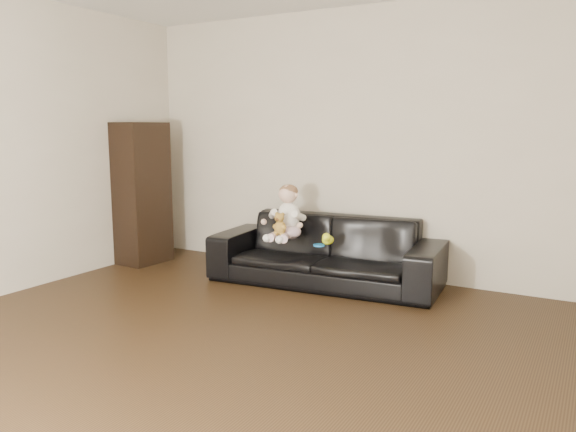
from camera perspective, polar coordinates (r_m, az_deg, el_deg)
The scene contains 10 objects.
floor at distance 3.46m, azimuth -9.89°, elevation -16.09°, with size 5.50×5.50×0.00m, color #312011.
wall_back at distance 5.54m, azimuth 8.15°, elevation 7.28°, with size 5.00×5.00×0.00m, color beige.
sofa at distance 5.29m, azimuth 3.84°, elevation -3.55°, with size 2.13×0.83×0.62m, color black.
cabinet at distance 6.23m, azimuth -14.60°, elevation 2.23°, with size 0.38×0.52×1.51m, color black.
shelf_item at distance 6.18m, azimuth -14.59°, elevation 5.35°, with size 0.18×0.25×0.28m, color silver.
baby at distance 5.28m, azimuth -0.08°, elevation 0.07°, with size 0.40×0.47×0.52m.
teddy_bear at distance 5.15m, azimuth -0.84°, elevation -0.84°, with size 0.12×0.12×0.21m.
toy_green at distance 5.07m, azimuth 4.07°, elevation -2.44°, with size 0.11×0.13×0.09m, color yellow.
toy_rattle at distance 5.12m, azimuth 4.23°, elevation -2.49°, with size 0.06×0.06×0.06m, color red.
toy_blue_disc at distance 5.02m, azimuth 3.16°, elevation -2.99°, with size 0.10×0.10×0.01m, color blue.
Camera 1 is at (2.01, -2.41, 1.46)m, focal length 35.00 mm.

